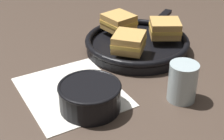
{
  "coord_description": "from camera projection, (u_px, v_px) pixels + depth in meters",
  "views": [
    {
      "loc": [
        0.6,
        -0.41,
        0.46
      ],
      "look_at": [
        0.02,
        0.03,
        0.03
      ],
      "focal_mm": 55.0,
      "sensor_mm": 36.0,
      "label": 1
    }
  ],
  "objects": [
    {
      "name": "drinking_glass",
      "position": [
        183.0,
        82.0,
        0.77
      ],
      "size": [
        0.07,
        0.07,
        0.09
      ],
      "color": "silver",
      "rests_on": "ground_plane"
    },
    {
      "name": "sandwich_near_left",
      "position": [
        119.0,
        22.0,
        1.03
      ],
      "size": [
        0.09,
        0.08,
        0.05
      ],
      "rotation": [
        0.0,
        0.0,
        4.76
      ],
      "color": "tan",
      "rests_on": "skillet"
    },
    {
      "name": "ground_plane",
      "position": [
        98.0,
        82.0,
        0.86
      ],
      "size": [
        4.0,
        4.0,
        0.0
      ],
      "primitive_type": "plane",
      "color": "#47382D"
    },
    {
      "name": "sandwich_far_left",
      "position": [
        165.0,
        28.0,
        0.99
      ],
      "size": [
        0.12,
        0.12,
        0.05
      ],
      "rotation": [
        0.0,
        0.0,
        8.79
      ],
      "color": "tan",
      "rests_on": "skillet"
    },
    {
      "name": "spoon",
      "position": [
        74.0,
        99.0,
        0.78
      ],
      "size": [
        0.15,
        0.09,
        0.01
      ],
      "rotation": [
        0.0,
        0.0,
        -0.47
      ],
      "color": "#B7B7BC",
      "rests_on": "napkin"
    },
    {
      "name": "sandwich_near_right",
      "position": [
        129.0,
        42.0,
        0.91
      ],
      "size": [
        0.12,
        0.12,
        0.05
      ],
      "rotation": [
        0.0,
        0.0,
        6.93
      ],
      "color": "tan",
      "rests_on": "skillet"
    },
    {
      "name": "skillet",
      "position": [
        137.0,
        44.0,
        1.0
      ],
      "size": [
        0.3,
        0.41,
        0.04
      ],
      "color": "black",
      "rests_on": "ground_plane"
    },
    {
      "name": "soup_bowl",
      "position": [
        90.0,
        95.0,
        0.75
      ],
      "size": [
        0.14,
        0.14,
        0.06
      ],
      "color": "black",
      "rests_on": "ground_plane"
    },
    {
      "name": "napkin",
      "position": [
        71.0,
        91.0,
        0.82
      ],
      "size": [
        0.28,
        0.25,
        0.0
      ],
      "color": "white",
      "rests_on": "ground_plane"
    }
  ]
}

